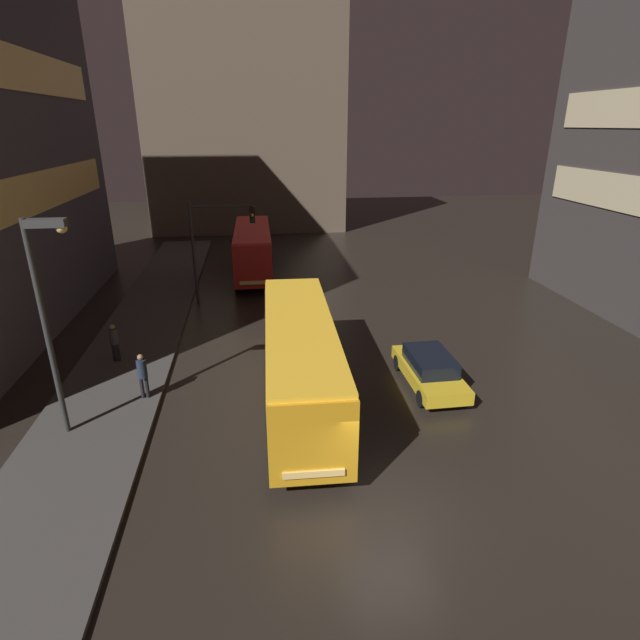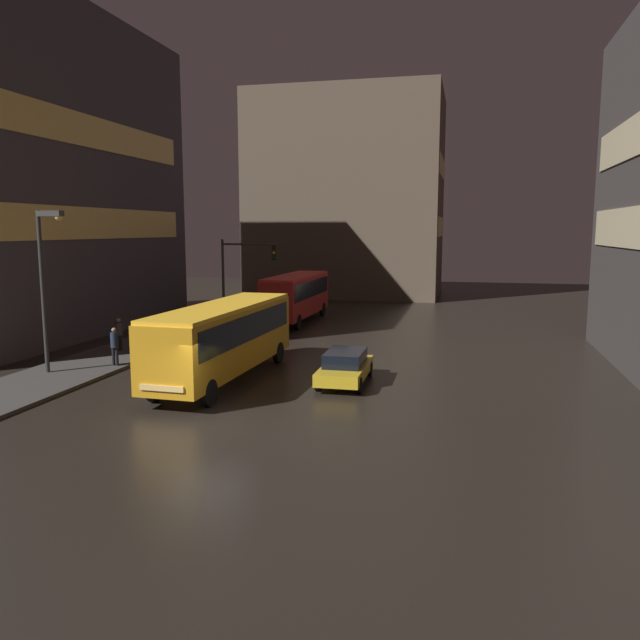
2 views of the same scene
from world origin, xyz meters
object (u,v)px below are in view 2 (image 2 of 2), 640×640
Objects in this scene: bus_near at (224,334)px; street_lamp_sidewalk at (46,265)px; pedestrian_near at (115,343)px; bus_far at (296,293)px; car_taxi at (345,366)px; traffic_light_main at (242,269)px; pedestrian_mid at (119,331)px.

street_lamp_sidewalk reaches higher than bus_near.
pedestrian_near is at bearing 45.00° from street_lamp_sidewalk.
bus_far is 2.17× the size of car_taxi.
traffic_light_main is (2.16, 11.07, 2.77)m from pedestrian_near.
bus_far is at bearing 71.44° from street_lamp_sidewalk.
bus_far reaches higher than car_taxi.
pedestrian_near is at bearing -6.90° from bus_near.
pedestrian_mid is at bearing 121.43° from pedestrian_near.
bus_near is 1.52× the size of street_lamp_sidewalk.
pedestrian_mid is at bearing -117.33° from traffic_light_main.
traffic_light_main reaches higher than pedestrian_near.
pedestrian_near is 1.05× the size of pedestrian_mid.
car_taxi is 2.63× the size of pedestrian_mid.
bus_near is at bearing -38.25° from pedestrian_mid.
pedestrian_near is 4.56m from street_lamp_sidewalk.
traffic_light_main is at bearing 72.61° from street_lamp_sidewalk.
bus_near is 1.12× the size of bus_far.
street_lamp_sidewalk reaches higher than bus_far.
traffic_light_main reaches higher than bus_far.
bus_far is at bearing 56.08° from pedestrian_mid.
bus_near is at bearing 7.78° from street_lamp_sidewalk.
bus_near is at bearing 6.19° from car_taxi.
traffic_light_main is at bearing 69.10° from bus_far.
traffic_light_main reaches higher than car_taxi.
bus_far is at bearing -68.62° from car_taxi.
bus_far is 1.66× the size of traffic_light_main.
pedestrian_near is at bearing -70.66° from pedestrian_mid.
street_lamp_sidewalk reaches higher than pedestrian_near.
pedestrian_mid is at bearing -16.72° from car_taxi.
car_taxi is 2.50× the size of pedestrian_near.
car_taxi is 10.86m from pedestrian_near.
bus_near is at bearing -73.38° from traffic_light_main.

